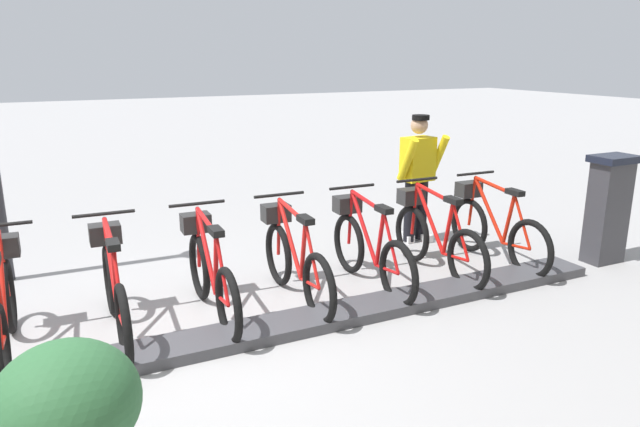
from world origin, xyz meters
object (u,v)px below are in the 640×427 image
(bike_docked_2, at_px, (368,247))
(bike_docked_5, at_px, (114,288))
(bike_docked_6, at_px, (4,305))
(planter_bush, at_px, (69,421))
(payment_kiosk, at_px, (608,207))
(bike_docked_4, at_px, (210,272))
(worker_near_rack, at_px, (418,174))
(bike_docked_0, at_px, (494,227))
(bike_docked_1, at_px, (434,236))
(bike_docked_3, at_px, (294,259))

(bike_docked_2, bearing_deg, bike_docked_5, 90.00)
(bike_docked_6, bearing_deg, planter_bush, -170.00)
(payment_kiosk, bearing_deg, bike_docked_5, 84.02)
(bike_docked_4, xyz_separation_m, worker_near_rack, (1.06, -3.05, 0.48))
(bike_docked_0, xyz_separation_m, bike_docked_5, (0.00, 4.27, 0.00))
(bike_docked_4, bearing_deg, bike_docked_1, -90.00)
(bike_docked_1, xyz_separation_m, planter_bush, (-2.10, 3.90, 0.11))
(bike_docked_2, distance_m, bike_docked_6, 3.42)
(bike_docked_4, relative_size, bike_docked_6, 1.00)
(bike_docked_4, height_order, worker_near_rack, worker_near_rack)
(bike_docked_0, relative_size, planter_bush, 1.77)
(payment_kiosk, height_order, bike_docked_0, payment_kiosk)
(worker_near_rack, relative_size, planter_bush, 1.71)
(bike_docked_4, bearing_deg, bike_docked_0, -90.00)
(worker_near_rack, height_order, planter_bush, worker_near_rack)
(bike_docked_0, relative_size, bike_docked_1, 1.00)
(bike_docked_1, relative_size, planter_bush, 1.77)
(bike_docked_0, bearing_deg, worker_near_rack, 19.06)
(payment_kiosk, xyz_separation_m, bike_docked_3, (0.57, 3.75, -0.24))
(bike_docked_0, bearing_deg, bike_docked_4, 90.00)
(payment_kiosk, height_order, bike_docked_1, payment_kiosk)
(bike_docked_3, height_order, bike_docked_6, same)
(bike_docked_1, distance_m, bike_docked_4, 2.56)
(bike_docked_3, bearing_deg, bike_docked_1, -90.00)
(bike_docked_2, bearing_deg, bike_docked_4, 90.00)
(bike_docked_2, distance_m, bike_docked_3, 0.85)
(bike_docked_2, relative_size, planter_bush, 1.77)
(bike_docked_6, relative_size, worker_near_rack, 1.04)
(bike_docked_0, bearing_deg, bike_docked_2, 90.00)
(bike_docked_2, distance_m, planter_bush, 3.70)
(bike_docked_4, distance_m, bike_docked_5, 0.85)
(bike_docked_1, height_order, bike_docked_6, same)
(payment_kiosk, height_order, bike_docked_5, payment_kiosk)
(bike_docked_1, distance_m, planter_bush, 4.43)
(payment_kiosk, distance_m, bike_docked_4, 4.65)
(bike_docked_0, bearing_deg, bike_docked_3, 90.00)
(bike_docked_0, xyz_separation_m, bike_docked_2, (0.00, 1.71, 0.00))
(bike_docked_4, distance_m, worker_near_rack, 3.27)
(payment_kiosk, distance_m, bike_docked_5, 5.50)
(bike_docked_5, xyz_separation_m, planter_bush, (-2.10, 0.49, 0.11))
(payment_kiosk, distance_m, bike_docked_1, 2.13)
(bike_docked_0, distance_m, bike_docked_5, 4.27)
(bike_docked_0, distance_m, bike_docked_6, 5.13)
(worker_near_rack, distance_m, planter_bush, 5.42)
(bike_docked_6, bearing_deg, bike_docked_2, -90.00)
(bike_docked_0, xyz_separation_m, planter_bush, (-2.10, 4.76, 0.11))
(bike_docked_0, height_order, bike_docked_4, same)
(planter_bush, bearing_deg, bike_docked_1, -61.77)
(bike_docked_4, bearing_deg, bike_docked_3, -90.00)
(payment_kiosk, relative_size, bike_docked_0, 0.74)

